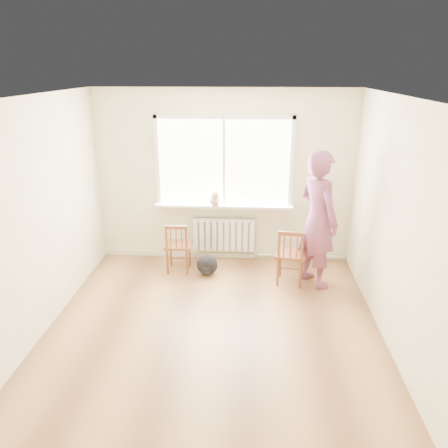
% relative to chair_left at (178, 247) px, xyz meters
% --- Properties ---
extents(floor, '(4.50, 4.50, 0.00)m').
position_rel_chair_left_xyz_m(floor, '(0.67, -1.67, -0.40)').
color(floor, '#AA7645').
rests_on(floor, ground).
extents(ceiling, '(4.50, 4.50, 0.00)m').
position_rel_chair_left_xyz_m(ceiling, '(0.67, -1.67, 2.30)').
color(ceiling, white).
rests_on(ceiling, back_wall).
extents(back_wall, '(4.00, 0.01, 2.70)m').
position_rel_chair_left_xyz_m(back_wall, '(0.67, 0.58, 0.95)').
color(back_wall, '#F0E9C0').
rests_on(back_wall, ground).
extents(window, '(2.12, 0.05, 1.42)m').
position_rel_chair_left_xyz_m(window, '(0.67, 0.56, 1.26)').
color(window, white).
rests_on(window, back_wall).
extents(windowsill, '(2.15, 0.22, 0.04)m').
position_rel_chair_left_xyz_m(windowsill, '(0.67, 0.47, 0.53)').
color(windowsill, white).
rests_on(windowsill, back_wall).
extents(radiator, '(1.00, 0.12, 0.55)m').
position_rel_chair_left_xyz_m(radiator, '(0.67, 0.49, 0.04)').
color(radiator, white).
rests_on(radiator, back_wall).
extents(heating_pipe, '(1.40, 0.04, 0.04)m').
position_rel_chair_left_xyz_m(heating_pipe, '(1.92, 0.52, -0.32)').
color(heating_pipe, silver).
rests_on(heating_pipe, back_wall).
extents(baseboard, '(4.00, 0.03, 0.08)m').
position_rel_chair_left_xyz_m(baseboard, '(0.67, 0.57, -0.36)').
color(baseboard, beige).
rests_on(baseboard, ground).
extents(chair_left, '(0.39, 0.37, 0.79)m').
position_rel_chair_left_xyz_m(chair_left, '(0.00, 0.00, 0.00)').
color(chair_left, brown).
rests_on(chair_left, floor).
extents(chair_right, '(0.48, 0.46, 0.85)m').
position_rel_chair_left_xyz_m(chair_right, '(1.67, -0.30, 0.03)').
color(chair_right, brown).
rests_on(chair_right, floor).
extents(person, '(0.77, 0.85, 1.95)m').
position_rel_chair_left_xyz_m(person, '(2.03, -0.24, 0.58)').
color(person, '#BC3E4A').
rests_on(person, floor).
extents(cat, '(0.23, 0.43, 0.29)m').
position_rel_chair_left_xyz_m(cat, '(0.54, 0.38, 0.67)').
color(cat, beige).
rests_on(cat, windowsill).
extents(backpack, '(0.36, 0.30, 0.31)m').
position_rel_chair_left_xyz_m(backpack, '(0.45, -0.08, -0.24)').
color(backpack, black).
rests_on(backpack, floor).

